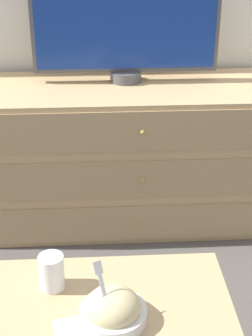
# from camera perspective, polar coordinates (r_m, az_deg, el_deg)

# --- Properties ---
(ground_plane) EXTENTS (12.00, 12.00, 0.00)m
(ground_plane) POSITION_cam_1_polar(r_m,az_deg,el_deg) (3.02, 3.24, -1.99)
(ground_plane) COLOR #56514C
(dresser) EXTENTS (1.64, 0.56, 0.71)m
(dresser) POSITION_cam_1_polar(r_m,az_deg,el_deg) (2.58, 1.26, 1.55)
(dresser) COLOR tan
(dresser) RESTS_ON ground_plane
(tv) EXTENTS (0.87, 0.15, 0.58)m
(tv) POSITION_cam_1_polar(r_m,az_deg,el_deg) (2.45, -0.04, 16.31)
(tv) COLOR #515156
(tv) RESTS_ON dresser
(coffee_table) EXTENTS (0.84, 0.50, 0.44)m
(coffee_table) POSITION_cam_1_polar(r_m,az_deg,el_deg) (1.57, -4.30, -17.49)
(coffee_table) COLOR tan
(coffee_table) RESTS_ON ground_plane
(takeout_bowl) EXTENTS (0.19, 0.19, 0.18)m
(takeout_bowl) POSITION_cam_1_polar(r_m,az_deg,el_deg) (1.46, -1.46, -15.42)
(takeout_bowl) COLOR silver
(takeout_bowl) RESTS_ON coffee_table
(drink_cup) EXTENTS (0.08, 0.08, 0.11)m
(drink_cup) POSITION_cam_1_polar(r_m,az_deg,el_deg) (1.58, -8.22, -11.53)
(drink_cup) COLOR beige
(drink_cup) RESTS_ON coffee_table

